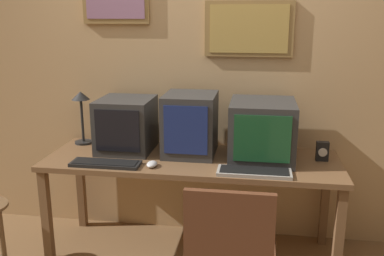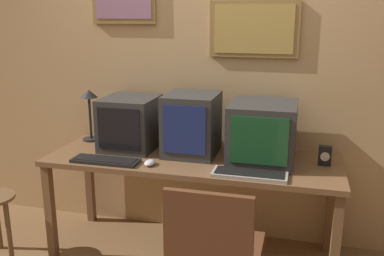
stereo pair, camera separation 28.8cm
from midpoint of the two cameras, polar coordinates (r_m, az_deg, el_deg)
wall_back at (r=3.21m, az=-1.52°, el=8.00°), size 8.00×0.08×2.60m
desk at (r=2.97m, az=-2.79°, el=-5.41°), size 2.01×0.68×0.73m
monitor_left at (r=3.13m, az=-11.38°, el=0.41°), size 0.38×0.41×0.38m
monitor_center at (r=2.98m, az=-2.99°, el=0.47°), size 0.35×0.40×0.43m
monitor_right at (r=2.90m, az=6.53°, el=-0.34°), size 0.43×0.49×0.40m
keyboard_main at (r=2.89m, az=-14.29°, el=-4.65°), size 0.46×0.15×0.03m
keyboard_side at (r=2.67m, az=5.23°, el=-5.91°), size 0.46×0.17×0.03m
mouse_near_keyboard at (r=2.80m, az=-8.33°, el=-4.84°), size 0.07×0.11×0.04m
desk_clock at (r=2.96m, az=14.35°, el=-3.07°), size 0.08×0.05×0.13m
desk_lamp at (r=3.35m, az=-16.96°, el=2.74°), size 0.14×0.14×0.40m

